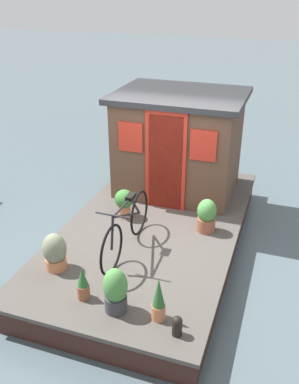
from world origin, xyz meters
TOP-DOWN VIEW (x-y plane):
  - ground_plane at (0.00, 0.00)m, footprint 60.00×60.00m
  - houseboat_deck at (0.00, 0.00)m, footprint 5.16×2.78m
  - houseboat_cabin at (1.47, 0.00)m, footprint 1.85×2.32m
  - bicycle at (-0.85, 0.13)m, footprint 1.80×0.50m
  - potted_plant_succulent at (-2.02, 0.26)m, footprint 0.16×0.16m
  - potted_plant_lavender at (-1.58, 0.92)m, footprint 0.34×0.34m
  - potted_plant_mint at (-2.09, -0.22)m, footprint 0.30×0.30m
  - potted_plant_ivy at (-2.06, -0.76)m, footprint 0.17×0.17m
  - potted_plant_basil at (0.10, -0.86)m, footprint 0.31×0.31m
  - potted_plant_sage at (0.09, 0.56)m, footprint 0.33×0.33m
  - mooring_bollard at (-2.23, -1.04)m, footprint 0.12×0.12m

SIDE VIEW (x-z plane):
  - ground_plane at x=0.00m, z-range 0.00..0.00m
  - houseboat_deck at x=0.00m, z-range 0.00..0.45m
  - mooring_bollard at x=-2.23m, z-range 0.46..0.72m
  - potted_plant_succulent at x=-2.02m, z-range 0.44..0.90m
  - potted_plant_lavender at x=-1.58m, z-range 0.45..1.00m
  - potted_plant_basil at x=0.10m, z-range 0.45..1.01m
  - potted_plant_ivy at x=-2.06m, z-range 0.44..1.03m
  - potted_plant_sage at x=0.09m, z-range 0.49..0.99m
  - potted_plant_mint at x=-2.09m, z-range 0.45..1.06m
  - bicycle at x=-0.85m, z-range 0.42..1.29m
  - houseboat_cabin at x=1.47m, z-range 0.46..2.34m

